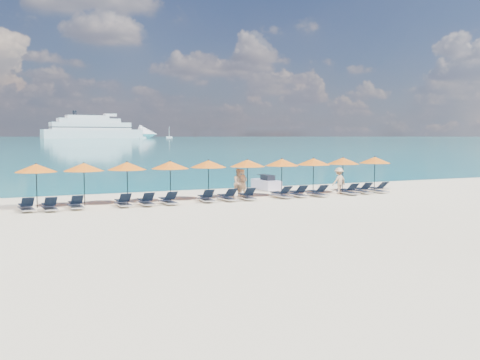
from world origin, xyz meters
name	(u,v)px	position (x,y,z in m)	size (l,w,h in m)	color
ground	(264,209)	(0.00, 0.00, 0.00)	(1400.00, 1400.00, 0.00)	beige
sea	(16,138)	(0.00, 660.00, 0.01)	(1600.00, 1300.00, 0.01)	#1FA9B2
cruise_ship	(103,130)	(77.52, 516.29, 8.34)	(116.59, 34.29, 32.06)	silver
sailboat_near	(143,137)	(110.45, 489.24, 1.23)	(6.52, 2.17, 11.96)	silver
sailboat_far	(169,137)	(153.35, 545.85, 1.28)	(6.78, 2.26, 12.43)	silver
jetski	(266,184)	(4.24, 8.24, 0.40)	(1.08, 2.77, 0.98)	silver
beachgoer_a	(243,183)	(1.20, 5.28, 0.81)	(0.59, 0.39, 1.63)	tan
beachgoer_b	(239,183)	(0.68, 4.68, 0.86)	(0.83, 0.48, 1.72)	tan
beachgoer_c	(339,181)	(7.20, 4.06, 0.82)	(1.06, 0.49, 1.65)	tan
umbrella_0	(36,168)	(-10.38, 4.79, 2.02)	(2.10, 2.10, 2.28)	black
umbrella_1	(84,167)	(-8.08, 4.69, 2.02)	(2.10, 2.10, 2.28)	black
umbrella_2	(127,166)	(-5.83, 4.73, 2.02)	(2.10, 2.10, 2.28)	black
umbrella_3	(170,165)	(-3.47, 4.67, 2.02)	(2.10, 2.10, 2.28)	black
umbrella_4	(208,164)	(-1.14, 4.91, 2.02)	(2.10, 2.10, 2.28)	black
umbrella_5	(247,163)	(1.22, 4.71, 2.02)	(2.10, 2.10, 2.28)	black
umbrella_6	(282,162)	(3.51, 4.70, 2.02)	(2.10, 2.10, 2.28)	black
umbrella_7	(313,162)	(5.74, 4.72, 2.02)	(2.10, 2.10, 2.28)	black
umbrella_8	(343,161)	(7.98, 4.79, 2.02)	(2.10, 2.10, 2.28)	black
umbrella_9	(375,160)	(10.51, 4.82, 2.02)	(2.10, 2.10, 2.28)	black
lounger_0	(26,207)	(-10.94, 3.64, 0.24)	(0.79, 1.75, 0.66)	silver
lounger_1	(49,206)	(-9.91, 3.38, 0.24)	(0.72, 1.73, 0.66)	silver
lounger_2	(76,204)	(-8.65, 3.60, 0.24)	(0.66, 1.71, 0.66)	silver
lounger_3	(123,202)	(-6.32, 3.52, 0.24)	(0.66, 1.71, 0.66)	silver
lounger_4	(146,201)	(-5.16, 3.40, 0.24)	(0.64, 1.71, 0.66)	silver
lounger_5	(168,200)	(-3.97, 3.41, 0.24)	(0.70, 1.73, 0.66)	silver
lounger_6	(206,198)	(-1.78, 3.59, 0.24)	(0.76, 1.75, 0.66)	silver
lounger_7	(227,197)	(-0.53, 3.56, 0.24)	(0.67, 1.72, 0.66)	silver
lounger_8	(247,196)	(0.65, 3.53, 0.24)	(0.78, 1.75, 0.66)	silver
lounger_9	(281,194)	(2.86, 3.55, 0.24)	(0.73, 1.74, 0.66)	silver
lounger_10	(298,193)	(4.01, 3.61, 0.24)	(0.72, 1.73, 0.66)	silver
lounger_11	(318,193)	(5.25, 3.40, 0.24)	(0.65, 1.71, 0.66)	silver
lounger_12	(348,191)	(7.47, 3.46, 0.24)	(0.67, 1.72, 0.66)	silver
lounger_13	(362,190)	(8.62, 3.61, 0.24)	(0.74, 1.74, 0.66)	silver
lounger_14	(377,189)	(9.78, 3.63, 0.24)	(0.76, 1.74, 0.66)	silver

